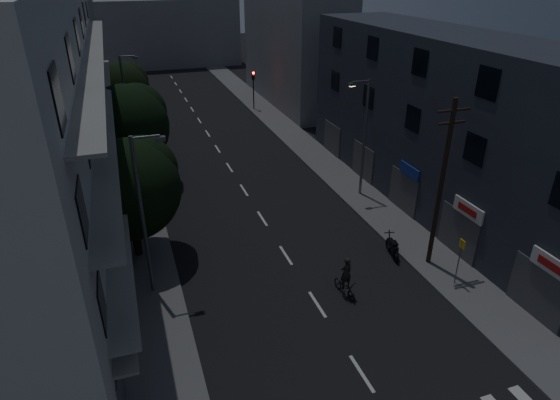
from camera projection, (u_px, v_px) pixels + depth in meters
ground at (228, 165)px, 38.07m from camera, size 160.00×160.00×0.00m
sidewalk_left at (132, 176)px, 35.85m from camera, size 3.00×90.00×0.15m
sidewalk_right at (313, 154)px, 40.22m from camera, size 3.00×90.00×0.15m
lane_markings at (212, 141)px, 43.34m from camera, size 0.15×60.50×0.01m
building_left at (37, 120)px, 25.52m from camera, size 7.00×36.00×14.00m
building_right at (447, 124)px, 29.80m from camera, size 6.19×28.00×11.00m
building_far_left at (66, 33)px, 50.40m from camera, size 6.00×20.00×16.00m
building_far_right at (294, 45)px, 53.00m from camera, size 6.00×20.00×13.00m
building_far_end at (160, 33)px, 73.82m from camera, size 24.00×8.00×10.00m
tree_near at (129, 185)px, 24.30m from camera, size 5.42×5.42×6.68m
tree_mid at (127, 123)px, 32.58m from camera, size 5.92×5.92×7.28m
tree_far at (121, 89)px, 43.74m from camera, size 5.29×5.29×6.54m
traffic_signal_far_right at (253, 82)px, 51.14m from camera, size 0.28×0.37×4.10m
traffic_signal_far_left at (129, 90)px, 48.08m from camera, size 0.28×0.37×4.10m
street_lamp_left_near at (144, 210)px, 21.25m from camera, size 1.51×0.25×8.00m
street_lamp_right at (363, 133)px, 31.03m from camera, size 1.51×0.25×8.00m
street_lamp_left_far at (127, 99)px, 38.90m from camera, size 1.51×0.25×8.00m
utility_pole at (441, 183)px, 23.31m from camera, size 1.80×0.24×9.00m
bus_stop_sign at (460, 254)px, 22.96m from camera, size 0.06×0.35×2.52m
motorcycle at (392, 248)px, 26.00m from camera, size 0.68×1.96×1.27m
cyclist at (345, 282)px, 22.79m from camera, size 0.86×1.78×2.17m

